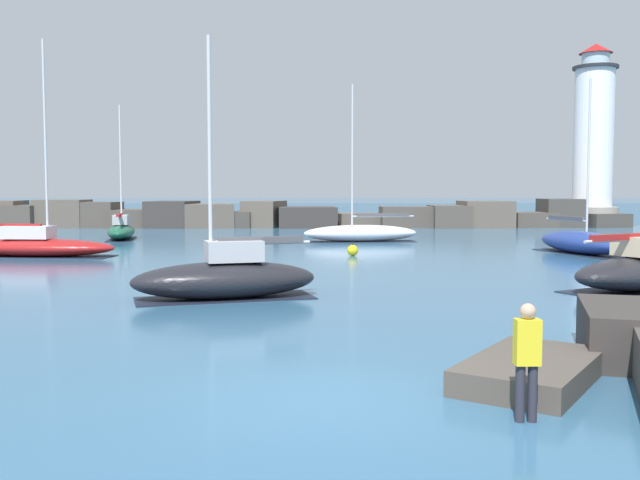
{
  "coord_description": "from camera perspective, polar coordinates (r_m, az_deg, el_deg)",
  "views": [
    {
      "loc": [
        -0.31,
        -11.18,
        3.34
      ],
      "look_at": [
        0.52,
        18.65,
        1.25
      ],
      "focal_mm": 40.0,
      "sensor_mm": 36.0,
      "label": 1
    }
  ],
  "objects": [
    {
      "name": "sailboat_moored_5",
      "position": [
        50.1,
        -15.62,
        0.77
      ],
      "size": [
        2.62,
        5.86,
        9.1
      ],
      "color": "#195138",
      "rests_on": "ground"
    },
    {
      "name": "breakwater_jetty",
      "position": [
        64.51,
        -3.21,
        1.96
      ],
      "size": [
        58.58,
        6.92,
        2.55
      ],
      "color": "brown",
      "rests_on": "ground"
    },
    {
      "name": "sailboat_moored_0",
      "position": [
        38.62,
        -21.81,
        -0.4
      ],
      "size": [
        8.29,
        3.1,
        10.79
      ],
      "color": "maroon",
      "rests_on": "ground"
    },
    {
      "name": "sailboat_moored_1",
      "position": [
        46.24,
        3.27,
        0.59
      ],
      "size": [
        7.58,
        2.61,
        10.09
      ],
      "color": "silver",
      "rests_on": "ground"
    },
    {
      "name": "person_on_rocks",
      "position": [
        10.78,
        16.23,
        -8.88
      ],
      "size": [
        0.36,
        0.23,
        1.73
      ],
      "color": "#282833",
      "rests_on": "ground"
    },
    {
      "name": "ground_plane",
      "position": [
        11.67,
        -0.0,
        -12.64
      ],
      "size": [
        600.0,
        600.0,
        0.0
      ],
      "primitive_type": "plane",
      "color": "#336084"
    },
    {
      "name": "lighthouse",
      "position": [
        70.66,
        21.03,
        7.03
      ],
      "size": [
        4.73,
        4.73,
        16.67
      ],
      "color": "gray",
      "rests_on": "ground"
    },
    {
      "name": "sailboat_moored_2",
      "position": [
        22.18,
        -7.53,
        -2.94
      ],
      "size": [
        6.03,
        3.39,
        7.98
      ],
      "color": "black",
      "rests_on": "ground"
    },
    {
      "name": "mooring_buoy_orange_near",
      "position": [
        36.3,
        2.63,
        -0.83
      ],
      "size": [
        0.56,
        0.56,
        0.76
      ],
      "color": "yellow",
      "rests_on": "ground"
    },
    {
      "name": "open_sea_beyond",
      "position": [
        124.51,
        -1.45,
        2.47
      ],
      "size": [
        400.0,
        116.0,
        0.01
      ],
      "color": "#235175",
      "rests_on": "ground"
    },
    {
      "name": "sailboat_moored_3",
      "position": [
        39.83,
        20.11,
        -0.15
      ],
      "size": [
        3.39,
        6.9,
        9.03
      ],
      "color": "navy",
      "rests_on": "ground"
    }
  ]
}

